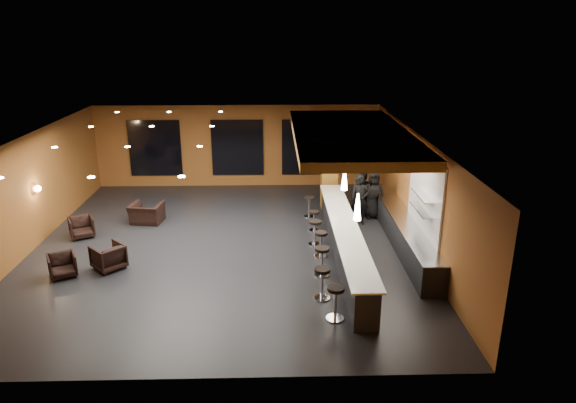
{
  "coord_description": "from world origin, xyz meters",
  "views": [
    {
      "loc": [
        1.58,
        -15.05,
        6.68
      ],
      "look_at": [
        2.0,
        0.5,
        1.3
      ],
      "focal_mm": 32.0,
      "sensor_mm": 36.0,
      "label": 1
    }
  ],
  "objects_px": {
    "prep_counter": "(406,237)",
    "bar_stool_4": "(315,229)",
    "pendant_0": "(358,207)",
    "armchair_c": "(82,227)",
    "column": "(330,163)",
    "armchair_d": "(147,213)",
    "pendant_1": "(344,179)",
    "staff_c": "(373,195)",
    "armchair_b": "(108,257)",
    "bar_stool_1": "(322,279)",
    "staff_a": "(360,200)",
    "bar_stool_2": "(322,258)",
    "bar_counter": "(344,243)",
    "bar_stool_0": "(336,299)",
    "staff_b": "(363,194)",
    "bar_stool_6": "(309,204)",
    "bar_stool_5": "(314,218)",
    "armchair_a": "(62,265)",
    "pendant_2": "(335,158)",
    "bar_stool_3": "(321,241)"
  },
  "relations": [
    {
      "from": "prep_counter",
      "to": "pendant_2",
      "type": "bearing_deg",
      "value": 128.66
    },
    {
      "from": "column",
      "to": "bar_stool_6",
      "type": "distance_m",
      "value": 1.85
    },
    {
      "from": "bar_counter",
      "to": "bar_stool_0",
      "type": "height_order",
      "value": "bar_counter"
    },
    {
      "from": "bar_stool_1",
      "to": "bar_stool_2",
      "type": "xyz_separation_m",
      "value": [
        0.11,
        1.28,
        -0.0
      ]
    },
    {
      "from": "prep_counter",
      "to": "pendant_1",
      "type": "relative_size",
      "value": 8.57
    },
    {
      "from": "bar_counter",
      "to": "bar_stool_0",
      "type": "bearing_deg",
      "value": -100.98
    },
    {
      "from": "bar_stool_4",
      "to": "bar_stool_3",
      "type": "bearing_deg",
      "value": -83.03
    },
    {
      "from": "bar_stool_4",
      "to": "bar_stool_6",
      "type": "xyz_separation_m",
      "value": [
        -0.02,
        2.52,
        -0.04
      ]
    },
    {
      "from": "prep_counter",
      "to": "bar_stool_2",
      "type": "bearing_deg",
      "value": -149.69
    },
    {
      "from": "bar_stool_1",
      "to": "armchair_a",
      "type": "bearing_deg",
      "value": 168.64
    },
    {
      "from": "armchair_b",
      "to": "bar_stool_1",
      "type": "relative_size",
      "value": 0.96
    },
    {
      "from": "staff_c",
      "to": "bar_stool_3",
      "type": "relative_size",
      "value": 2.17
    },
    {
      "from": "bar_stool_1",
      "to": "armchair_d",
      "type": "bearing_deg",
      "value": 136.15
    },
    {
      "from": "staff_b",
      "to": "armchair_c",
      "type": "bearing_deg",
      "value": -152.93
    },
    {
      "from": "bar_stool_0",
      "to": "bar_stool_1",
      "type": "relative_size",
      "value": 1.0
    },
    {
      "from": "staff_b",
      "to": "bar_stool_1",
      "type": "relative_size",
      "value": 1.96
    },
    {
      "from": "column",
      "to": "pendant_2",
      "type": "bearing_deg",
      "value": -90.0
    },
    {
      "from": "bar_counter",
      "to": "staff_c",
      "type": "relative_size",
      "value": 4.6
    },
    {
      "from": "armchair_c",
      "to": "bar_stool_0",
      "type": "distance_m",
      "value": 9.41
    },
    {
      "from": "prep_counter",
      "to": "bar_stool_4",
      "type": "xyz_separation_m",
      "value": [
        -2.8,
        0.51,
        0.09
      ]
    },
    {
      "from": "bar_stool_3",
      "to": "staff_b",
      "type": "bearing_deg",
      "value": 62.41
    },
    {
      "from": "staff_a",
      "to": "bar_stool_2",
      "type": "bearing_deg",
      "value": -115.34
    },
    {
      "from": "armchair_c",
      "to": "bar_stool_5",
      "type": "distance_m",
      "value": 7.73
    },
    {
      "from": "armchair_c",
      "to": "prep_counter",
      "type": "bearing_deg",
      "value": -34.92
    },
    {
      "from": "bar_stool_2",
      "to": "staff_a",
      "type": "bearing_deg",
      "value": 67.02
    },
    {
      "from": "staff_a",
      "to": "armchair_d",
      "type": "bearing_deg",
      "value": 175.17
    },
    {
      "from": "prep_counter",
      "to": "armchair_a",
      "type": "relative_size",
      "value": 8.34
    },
    {
      "from": "prep_counter",
      "to": "bar_stool_5",
      "type": "distance_m",
      "value": 3.21
    },
    {
      "from": "pendant_0",
      "to": "armchair_c",
      "type": "bearing_deg",
      "value": 155.53
    },
    {
      "from": "armchair_b",
      "to": "pendant_0",
      "type": "bearing_deg",
      "value": 123.16
    },
    {
      "from": "bar_stool_6",
      "to": "bar_stool_5",
      "type": "bearing_deg",
      "value": -86.82
    },
    {
      "from": "staff_c",
      "to": "armchair_c",
      "type": "distance_m",
      "value": 10.08
    },
    {
      "from": "pendant_2",
      "to": "bar_stool_4",
      "type": "bearing_deg",
      "value": -111.86
    },
    {
      "from": "prep_counter",
      "to": "staff_c",
      "type": "relative_size",
      "value": 3.45
    },
    {
      "from": "staff_a",
      "to": "armchair_a",
      "type": "height_order",
      "value": "staff_a"
    },
    {
      "from": "staff_c",
      "to": "bar_stool_1",
      "type": "distance_m",
      "value": 6.29
    },
    {
      "from": "bar_stool_0",
      "to": "bar_stool_5",
      "type": "xyz_separation_m",
      "value": [
        -0.09,
        5.56,
        -0.09
      ]
    },
    {
      "from": "pendant_0",
      "to": "armchair_c",
      "type": "relative_size",
      "value": 0.93
    },
    {
      "from": "bar_stool_0",
      "to": "armchair_b",
      "type": "bearing_deg",
      "value": 155.28
    },
    {
      "from": "pendant_2",
      "to": "bar_stool_5",
      "type": "distance_m",
      "value": 2.2
    },
    {
      "from": "staff_c",
      "to": "bar_stool_0",
      "type": "distance_m",
      "value": 7.14
    },
    {
      "from": "armchair_c",
      "to": "bar_stool_0",
      "type": "xyz_separation_m",
      "value": [
        7.81,
        -5.24,
        0.2
      ]
    },
    {
      "from": "column",
      "to": "armchair_b",
      "type": "xyz_separation_m",
      "value": [
        -6.87,
        -5.13,
        -1.38
      ]
    },
    {
      "from": "staff_a",
      "to": "bar_stool_0",
      "type": "distance_m",
      "value": 6.38
    },
    {
      "from": "bar_stool_3",
      "to": "staff_a",
      "type": "bearing_deg",
      "value": 59.42
    },
    {
      "from": "column",
      "to": "armchair_d",
      "type": "relative_size",
      "value": 3.2
    },
    {
      "from": "armchair_a",
      "to": "armchair_d",
      "type": "xyz_separation_m",
      "value": [
        1.39,
        4.08,
        0.03
      ]
    },
    {
      "from": "pendant_1",
      "to": "staff_c",
      "type": "bearing_deg",
      "value": 63.13
    },
    {
      "from": "staff_b",
      "to": "bar_stool_4",
      "type": "distance_m",
      "value": 3.31
    },
    {
      "from": "bar_counter",
      "to": "bar_stool_5",
      "type": "bearing_deg",
      "value": 108.93
    }
  ]
}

